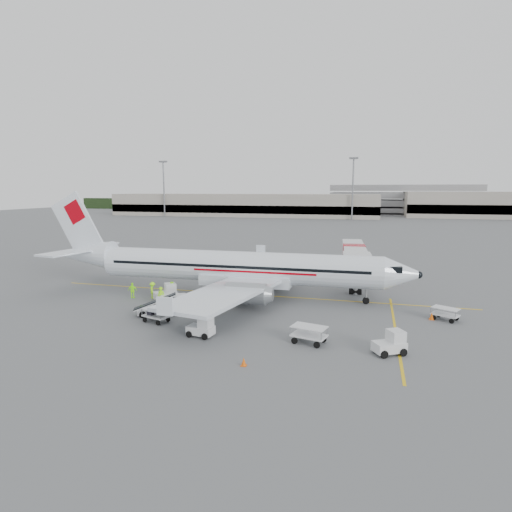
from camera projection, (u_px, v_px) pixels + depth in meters
The scene contains 25 objects.
ground at pixel (251, 295), 44.65m from camera, with size 360.00×360.00×0.00m, color #56595B.
stripe_lead at pixel (251, 295), 44.65m from camera, with size 44.00×0.20×0.01m, color yellow.
stripe_cross at pixel (395, 330), 33.42m from camera, with size 0.20×20.00×0.01m, color yellow.
terminal_west at pixel (243, 205), 178.26m from camera, with size 110.00×22.00×9.00m, color gray, non-canonical shape.
parking_garage at pixel (403, 198), 189.81m from camera, with size 62.00×24.00×14.00m, color slate, non-canonical shape.
treeline at pixel (347, 206), 211.16m from camera, with size 300.00×3.00×6.00m, color black, non-canonical shape.
mast_west at pixel (164, 189), 173.52m from camera, with size 3.20×1.20×22.00m, color slate, non-canonical shape.
mast_center at pixel (353, 189), 154.26m from camera, with size 3.20×1.20×22.00m, color slate, non-canonical shape.
aircraft at pixel (237, 246), 43.30m from camera, with size 37.97×29.76×10.47m, color white, non-canonical shape.
jet_bridge at pixel (353, 263), 50.47m from camera, with size 3.19×17.01×4.46m, color silver, non-canonical shape.
belt_loader at pixel (157, 302), 37.24m from camera, with size 4.35×1.63×2.36m, color silver, non-canonical shape.
tug_fore at pixel (389, 342), 28.44m from camera, with size 2.08×1.19×1.61m, color silver, non-canonical shape.
tug_mid at pixel (201, 327), 31.88m from camera, with size 1.95×1.12×1.51m, color silver, non-canonical shape.
tug_aft at pixel (165, 292), 42.15m from camera, with size 2.21×1.26×1.71m, color silver, non-canonical shape.
cart_loaded_a at pixel (156, 315), 35.38m from camera, with size 2.19×1.29×1.14m, color silver, non-canonical shape.
cart_loaded_b at pixel (173, 301), 39.96m from camera, with size 2.25×1.33×1.18m, color silver, non-canonical shape.
cart_empty_a at pixel (309, 335), 30.47m from camera, with size 2.43×1.44×1.27m, color silver, non-canonical shape.
cart_empty_b at pixel (445, 314), 35.86m from camera, with size 2.08×1.23×1.09m, color silver, non-canonical shape.
cone_nose at pixel (432, 316), 36.05m from camera, with size 0.40×0.40×0.66m, color #E4560A.
cone_port at pixel (302, 270), 56.50m from camera, with size 0.38×0.38×0.61m, color #E4560A.
cone_stbd at pixel (244, 361), 26.60m from camera, with size 0.35×0.35×0.57m, color #E4560A.
crew_a at pixel (161, 297), 39.94m from camera, with size 0.69×0.45×1.90m, color #92ED12.
crew_b at pixel (172, 291), 42.42m from camera, with size 0.89×0.69×1.83m, color #92ED12.
crew_c at pixel (153, 290), 43.05m from camera, with size 1.08×0.62×1.68m, color #92ED12.
crew_d at pixel (133, 290), 43.17m from camera, with size 0.93×0.39×1.59m, color #92ED12.
Camera 1 is at (11.81, -41.86, 10.88)m, focal length 30.00 mm.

